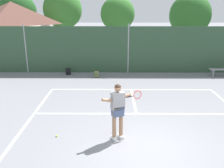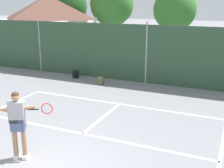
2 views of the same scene
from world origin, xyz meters
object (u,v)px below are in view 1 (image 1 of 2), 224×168
object	(u,v)px
tennis_ball	(57,136)
courtside_bench	(223,71)
tennis_player	(118,107)
backpack_olive	(96,74)
backpack_black	(68,72)

from	to	relation	value
tennis_ball	courtside_bench	world-z (taller)	courtside_bench
tennis_ball	tennis_player	bearing A→B (deg)	-2.43
tennis_ball	backpack_olive	distance (m)	7.23
tennis_ball	courtside_bench	size ratio (longest dim) A/B	0.04
tennis_ball	courtside_bench	distance (m)	11.33
backpack_black	backpack_olive	size ratio (longest dim) A/B	1.00
tennis_ball	courtside_bench	bearing A→B (deg)	41.18
tennis_ball	backpack_olive	bearing A→B (deg)	83.41
courtside_bench	tennis_player	bearing A→B (deg)	-130.78
tennis_ball	backpack_olive	xyz separation A→B (m)	(0.83, 7.18, 0.16)
backpack_black	backpack_olive	bearing A→B (deg)	-17.77
courtside_bench	backpack_olive	bearing A→B (deg)	-177.96
tennis_player	backpack_black	size ratio (longest dim) A/B	4.01
backpack_black	courtside_bench	size ratio (longest dim) A/B	0.29
backpack_black	courtside_bench	distance (m)	9.51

